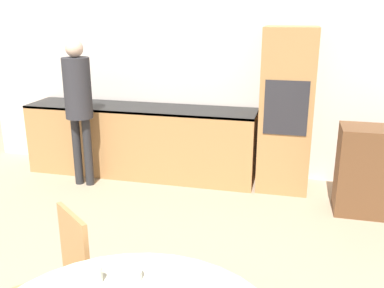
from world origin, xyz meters
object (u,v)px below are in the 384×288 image
object	(u,v)px
oven_unit	(286,111)
chair_far_left	(62,278)
person_standing	(78,97)
bowl_centre	(127,274)
cup	(96,274)

from	to	relation	value
oven_unit	chair_far_left	size ratio (longest dim) A/B	2.06
person_standing	bowl_centre	world-z (taller)	person_standing
oven_unit	chair_far_left	world-z (taller)	oven_unit
oven_unit	bowl_centre	distance (m)	3.29
cup	chair_far_left	bearing A→B (deg)	142.27
oven_unit	bowl_centre	xyz separation A→B (m)	(-0.66, -3.22, -0.16)
chair_far_left	bowl_centre	world-z (taller)	chair_far_left
cup	bowl_centre	bearing A→B (deg)	25.06
bowl_centre	cup	bearing A→B (deg)	-154.94
oven_unit	bowl_centre	size ratio (longest dim) A/B	12.53
cup	bowl_centre	size ratio (longest dim) A/B	0.58
oven_unit	person_standing	world-z (taller)	oven_unit
chair_far_left	oven_unit	bearing A→B (deg)	106.62
cup	bowl_centre	xyz separation A→B (m)	(0.14, 0.06, -0.02)
person_standing	bowl_centre	bearing A→B (deg)	-57.99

